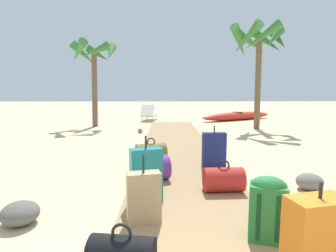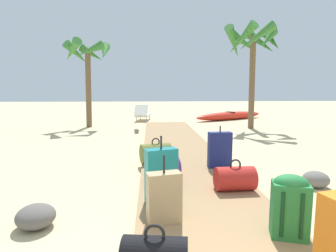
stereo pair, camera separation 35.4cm
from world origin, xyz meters
TOP-DOWN VIEW (x-y plane):
  - ground_plane at (0.00, 4.35)m, footprint 60.00×60.00m
  - boardwalk at (0.00, 5.44)m, footprint 1.69×10.87m
  - duffel_bag_purple at (-0.49, 3.08)m, footprint 0.55×0.51m
  - suitcase_orange at (0.71, 0.63)m, footprint 0.45×0.31m
  - suitcase_teal at (-0.55, 2.22)m, footprint 0.43×0.28m
  - suitcase_tan at (-0.54, 1.69)m, footprint 0.38×0.24m
  - backpack_green at (0.64, 1.33)m, footprint 0.38×0.31m
  - suitcase_navy at (0.57, 3.73)m, footprint 0.42×0.18m
  - duffel_bag_red at (0.50, 2.58)m, footprint 0.56×0.36m
  - duffel_bag_olive at (-0.58, 4.13)m, footprint 0.65×0.51m
  - palm_tree_far_left at (-3.14, 10.20)m, footprint 1.89×1.92m
  - palm_tree_far_right at (3.21, 9.35)m, footprint 2.22×2.16m
  - lounge_chair at (-1.05, 12.17)m, footprint 0.79×1.60m
  - kayak at (3.32, 12.38)m, footprint 4.10×2.72m
  - rock_left_near at (-1.93, 1.83)m, footprint 0.57×0.58m
  - rock_right_mid at (1.85, 2.83)m, footprint 0.51×0.50m
  - rock_left_far at (-1.16, 8.34)m, footprint 0.23×0.27m

SIDE VIEW (x-z plane):
  - ground_plane at x=0.00m, z-range 0.00..0.00m
  - boardwalk at x=0.00m, z-range 0.00..0.08m
  - rock_left_far at x=-1.16m, z-range 0.00..0.16m
  - rock_right_mid at x=1.85m, z-range 0.00..0.25m
  - rock_left_near at x=-1.93m, z-range 0.00..0.25m
  - kayak at x=3.32m, z-range 0.00..0.40m
  - duffel_bag_red at x=0.50m, z-range 0.03..0.47m
  - duffel_bag_olive at x=-0.58m, z-range 0.03..0.51m
  - duffel_bag_purple at x=-0.49m, z-range 0.03..0.52m
  - lounge_chair at x=-1.05m, z-range -0.07..0.72m
  - suitcase_tan at x=-0.54m, z-range -0.01..0.72m
  - backpack_green at x=0.64m, z-range 0.10..0.71m
  - suitcase_navy at x=0.57m, z-range 0.02..0.79m
  - suitcase_teal at x=-0.55m, z-range 0.00..0.85m
  - suitcase_orange at x=0.71m, z-range 0.03..0.83m
  - palm_tree_far_left at x=-3.14m, z-range 1.01..4.46m
  - palm_tree_far_right at x=3.21m, z-range 1.17..5.10m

